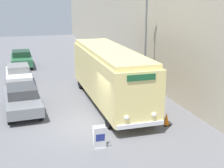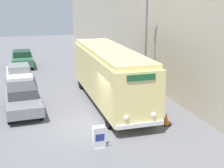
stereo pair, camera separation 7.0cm
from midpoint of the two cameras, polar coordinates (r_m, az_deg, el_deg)
The scene contains 9 objects.
ground_plane at distance 15.98m, azimuth -3.76°, elevation -7.60°, with size 80.00×80.00×0.00m, color slate.
building_wall_right at distance 26.19m, azimuth 3.90°, elevation 8.53°, with size 0.30×60.00×6.17m.
vintage_bus at distance 18.74m, azimuth -0.56°, elevation 1.99°, with size 2.45×10.23×3.34m.
sign_board at distance 13.55m, azimuth -2.40°, elevation -9.76°, with size 0.56×0.38×1.01m.
streetlamp at distance 20.35m, azimuth 6.18°, elevation 11.61°, with size 0.36×0.36×7.77m.
parked_car_near at distance 18.43m, azimuth -16.18°, elevation -2.54°, with size 2.10×4.85×1.43m.
parked_car_mid at distance 24.44m, azimuth -16.80°, elevation 1.79°, with size 1.90×4.40×1.40m.
parked_car_far at distance 30.30m, azimuth -16.29°, elevation 4.47°, with size 1.90×4.32×1.50m.
traffic_cone at distance 16.13m, azimuth 9.79°, elevation -6.32°, with size 0.36×0.36×0.67m.
Camera 1 is at (-3.24, -14.33, 6.28)m, focal length 50.00 mm.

